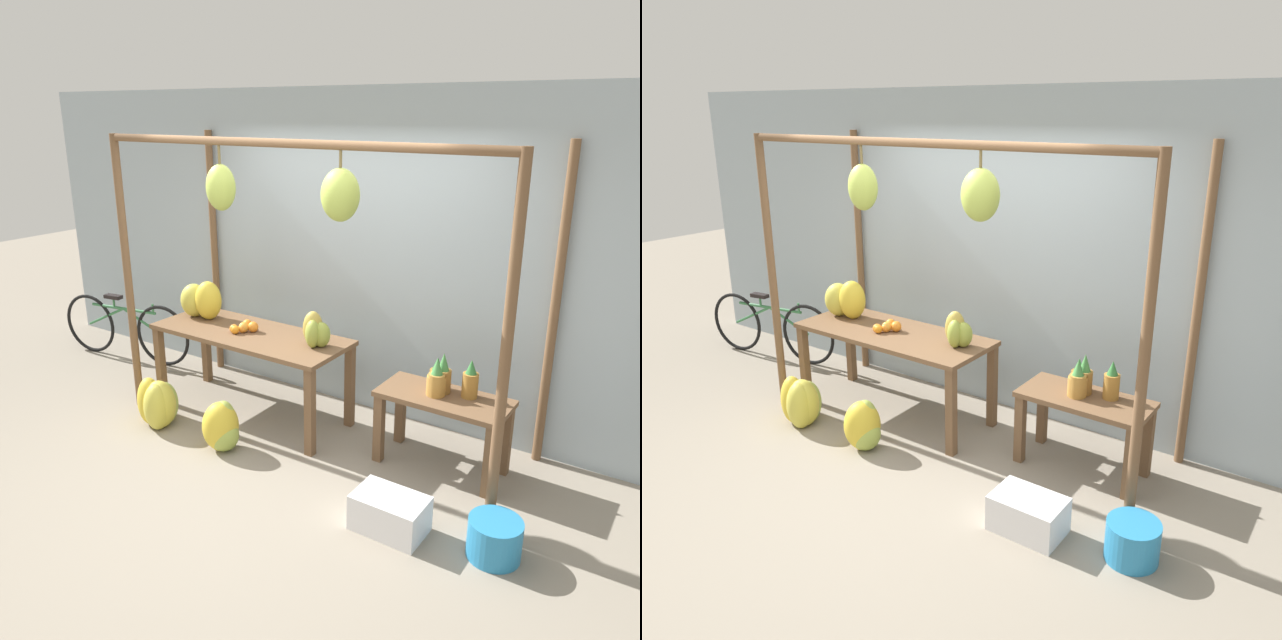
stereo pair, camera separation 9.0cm
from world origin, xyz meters
The scene contains 14 objects.
ground_plane centered at (0.00, 0.00, 0.00)m, with size 20.00×20.00×0.00m, color gray.
shop_wall_back centered at (0.00, 1.50, 1.40)m, with size 8.00×0.08×2.80m.
stall_awning centered at (0.03, 0.58, 1.70)m, with size 3.41×1.25×2.43m.
display_table_main centered at (-0.68, 0.76, 0.67)m, with size 1.78×0.70×0.78m.
display_table_side centered at (1.08, 0.88, 0.47)m, with size 0.98×0.46×0.60m.
banana_pile_on_table centered at (-1.31, 0.82, 0.95)m, with size 0.49×0.32×0.36m.
orange_pile centered at (-0.73, 0.74, 0.82)m, with size 0.20×0.24×0.09m.
pineapple_cluster centered at (1.07, 0.91, 0.72)m, with size 0.38×0.24×0.31m.
banana_pile_ground_left centered at (-1.21, 0.14, 0.20)m, with size 0.45×0.44×0.43m.
banana_pile_ground_right centered at (-0.48, 0.13, 0.19)m, with size 0.38×0.39×0.41m.
fruit_crate_white centered at (1.12, -0.02, 0.12)m, with size 0.47×0.31×0.25m.
blue_bucket centered at (1.78, 0.11, 0.13)m, with size 0.33×0.33×0.26m.
parked_bicycle centered at (-2.68, 1.01, 0.35)m, with size 1.64×0.33×0.71m.
papaya_pile centered at (-0.02, 0.80, 0.91)m, with size 0.28×0.25×0.29m.
Camera 1 is at (2.67, -3.11, 2.61)m, focal length 35.00 mm.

